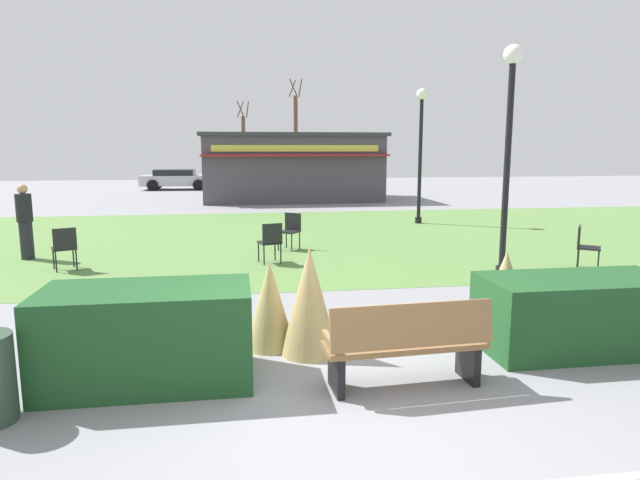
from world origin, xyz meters
TOP-DOWN VIEW (x-y plane):
  - ground_plane at (0.00, 0.00)m, footprint 80.00×80.00m
  - lawn_patch at (0.00, 10.23)m, footprint 36.00×12.00m
  - park_bench at (0.69, 0.21)m, footprint 1.73×0.62m
  - hedge_left at (-1.97, 0.78)m, footprint 2.17×1.10m
  - hedge_right at (3.12, 0.99)m, footprint 2.34×1.10m
  - ornamental_grass_behind_left at (2.53, 1.71)m, footprint 0.79×0.79m
  - ornamental_grass_behind_right at (-0.17, 1.35)m, footprint 0.71×0.71m
  - ornamental_grass_behind_center at (-0.63, 1.64)m, footprint 0.63×0.63m
  - lamppost_mid at (4.09, 4.89)m, footprint 0.36×0.36m
  - lamppost_far at (4.96, 12.50)m, footprint 0.36×0.36m
  - food_kiosk at (1.65, 21.68)m, footprint 8.45×5.25m
  - cafe_chair_west at (6.06, 5.24)m, footprint 0.61×0.61m
  - cafe_chair_east at (0.30, 8.38)m, footprint 0.61×0.61m
  - cafe_chair_center at (-0.29, 6.72)m, footprint 0.54×0.54m
  - cafe_chair_north at (-4.47, 6.66)m, footprint 0.58×0.58m
  - person_strolling at (-5.67, 8.04)m, footprint 0.34×0.34m
  - parked_car_west_slot at (-4.49, 29.14)m, footprint 4.25×2.15m
  - parked_car_center_slot at (0.55, 29.14)m, footprint 4.26×2.18m
  - tree_left_bg at (-0.38, 35.68)m, footprint 0.91×0.96m
  - tree_right_bg at (3.05, 32.58)m, footprint 0.91×0.96m

SIDE VIEW (x-z plane):
  - ground_plane at x=0.00m, z-range 0.00..0.00m
  - lawn_patch at x=0.00m, z-range 0.00..0.01m
  - hedge_right at x=3.12m, z-range 0.00..0.91m
  - park_bench at x=0.69m, z-range 0.01..0.96m
  - hedge_left at x=-1.97m, z-range 0.00..1.03m
  - cafe_chair_west at x=6.06m, z-range 0.08..0.97m
  - cafe_chair_east at x=0.30m, z-range 0.08..0.97m
  - cafe_chair_center at x=-0.29m, z-range 0.08..0.97m
  - cafe_chair_north at x=-4.47m, z-range 0.08..0.97m
  - ornamental_grass_behind_center at x=-0.63m, z-range 0.00..1.10m
  - ornamental_grass_behind_left at x=2.53m, z-range 0.00..1.13m
  - parked_car_west_slot at x=-4.49m, z-range 0.04..1.24m
  - parked_car_center_slot at x=0.55m, z-range 0.04..1.24m
  - ornamental_grass_behind_right at x=-0.17m, z-range 0.00..1.32m
  - person_strolling at x=-5.67m, z-range 0.02..1.71m
  - food_kiosk at x=1.65m, z-range 0.01..3.15m
  - tree_left_bg at x=-0.38m, z-range -0.36..5.38m
  - lamppost_mid at x=4.09m, z-range 0.55..4.91m
  - lamppost_far at x=4.96m, z-range 0.55..4.91m
  - tree_right_bg at x=3.05m, z-range -0.37..6.57m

